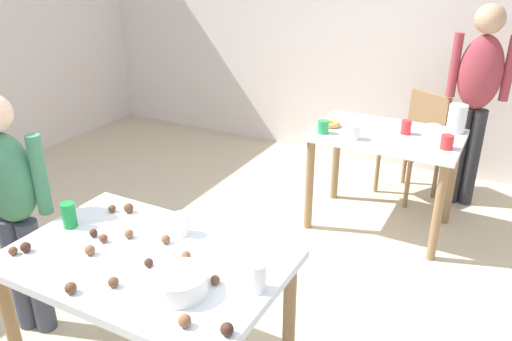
# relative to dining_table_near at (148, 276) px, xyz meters

# --- Properties ---
(wall_back) EXTENTS (6.40, 0.10, 2.60)m
(wall_back) POSITION_rel_dining_table_near_xyz_m (0.10, 3.36, 0.65)
(wall_back) COLOR silver
(wall_back) RESTS_ON ground_plane
(dining_table_near) EXTENTS (1.19, 0.77, 0.75)m
(dining_table_near) POSITION_rel_dining_table_near_xyz_m (0.00, 0.00, 0.00)
(dining_table_near) COLOR silver
(dining_table_near) RESTS_ON ground_plane
(dining_table_far) EXTENTS (1.03, 0.69, 0.75)m
(dining_table_far) POSITION_rel_dining_table_near_xyz_m (0.49, 2.05, -0.02)
(dining_table_far) COLOR silver
(dining_table_far) RESTS_ON ground_plane
(chair_far_table) EXTENTS (0.55, 0.55, 0.87)m
(chair_far_table) POSITION_rel_dining_table_near_xyz_m (0.59, 2.74, -0.15)
(chair_far_table) COLOR olive
(chair_far_table) RESTS_ON ground_plane
(person_girl_near) EXTENTS (0.45, 0.28, 1.34)m
(person_girl_near) POSITION_rel_dining_table_near_xyz_m (-0.87, 0.03, 0.14)
(person_girl_near) COLOR #383D4C
(person_girl_near) RESTS_ON ground_plane
(person_adult_far) EXTENTS (0.46, 0.25, 1.59)m
(person_adult_far) POSITION_rel_dining_table_near_xyz_m (0.99, 2.75, 0.31)
(person_adult_far) COLOR #28282D
(person_adult_far) RESTS_ON ground_plane
(mixing_bowl) EXTENTS (0.22, 0.22, 0.08)m
(mixing_bowl) POSITION_rel_dining_table_near_xyz_m (0.27, -0.13, 0.14)
(mixing_bowl) COLOR white
(mixing_bowl) RESTS_ON dining_table_near
(soda_can) EXTENTS (0.07, 0.07, 0.12)m
(soda_can) POSITION_rel_dining_table_near_xyz_m (-0.48, 0.03, 0.16)
(soda_can) COLOR #198438
(soda_can) RESTS_ON dining_table_near
(fork_near) EXTENTS (0.17, 0.02, 0.01)m
(fork_near) POSITION_rel_dining_table_near_xyz_m (0.49, 0.20, 0.10)
(fork_near) COLOR silver
(fork_near) RESTS_ON dining_table_near
(cup_near_0) EXTENTS (0.07, 0.07, 0.12)m
(cup_near_0) POSITION_rel_dining_table_near_xyz_m (0.52, 0.02, 0.16)
(cup_near_0) COLOR white
(cup_near_0) RESTS_ON dining_table_near
(cup_near_1) EXTENTS (0.07, 0.07, 0.10)m
(cup_near_1) POSITION_rel_dining_table_near_xyz_m (0.03, 0.23, 0.15)
(cup_near_1) COLOR white
(cup_near_1) RESTS_ON dining_table_near
(cake_ball_0) EXTENTS (0.04, 0.04, 0.04)m
(cake_ball_0) POSITION_rel_dining_table_near_xyz_m (0.06, -0.05, 0.12)
(cake_ball_0) COLOR #3D2319
(cake_ball_0) RESTS_ON dining_table_near
(cake_ball_1) EXTENTS (0.05, 0.05, 0.05)m
(cake_ball_1) POSITION_rel_dining_table_near_xyz_m (0.55, -0.24, 0.13)
(cake_ball_1) COLOR #3D2319
(cake_ball_1) RESTS_ON dining_table_near
(cake_ball_2) EXTENTS (0.04, 0.04, 0.04)m
(cake_ball_2) POSITION_rel_dining_table_near_xyz_m (0.36, -0.02, 0.12)
(cake_ball_2) COLOR brown
(cake_ball_2) RESTS_ON dining_table_near
(cake_ball_3) EXTENTS (0.05, 0.05, 0.05)m
(cake_ball_3) POSITION_rel_dining_table_near_xyz_m (0.40, -0.27, 0.13)
(cake_ball_3) COLOR brown
(cake_ball_3) RESTS_ON dining_table_near
(cake_ball_4) EXTENTS (0.04, 0.04, 0.04)m
(cake_ball_4) POSITION_rel_dining_table_near_xyz_m (0.17, 0.06, 0.12)
(cake_ball_4) COLOR brown
(cake_ball_4) RESTS_ON dining_table_near
(cake_ball_5) EXTENTS (0.04, 0.04, 0.04)m
(cake_ball_5) POSITION_rel_dining_table_near_xyz_m (0.01, 0.13, 0.12)
(cake_ball_5) COLOR brown
(cake_ball_5) RESTS_ON dining_table_near
(cake_ball_6) EXTENTS (0.04, 0.04, 0.04)m
(cake_ball_6) POSITION_rel_dining_table_near_xyz_m (-0.16, 0.09, 0.12)
(cake_ball_6) COLOR brown
(cake_ball_6) RESTS_ON dining_table_near
(cake_ball_7) EXTENTS (0.05, 0.05, 0.05)m
(cake_ball_7) POSITION_rel_dining_table_near_xyz_m (-0.48, -0.21, 0.12)
(cake_ball_7) COLOR #3D2319
(cake_ball_7) RESTS_ON dining_table_near
(cake_ball_8) EXTENTS (0.04, 0.04, 0.04)m
(cake_ball_8) POSITION_rel_dining_table_near_xyz_m (-0.51, -0.25, 0.12)
(cake_ball_8) COLOR brown
(cake_ball_8) RESTS_ON dining_table_near
(cake_ball_9) EXTENTS (0.05, 0.05, 0.05)m
(cake_ball_9) POSITION_rel_dining_table_near_xyz_m (-0.09, -0.33, 0.13)
(cake_ball_9) COLOR brown
(cake_ball_9) RESTS_ON dining_table_near
(cake_ball_10) EXTENTS (0.04, 0.04, 0.04)m
(cake_ball_10) POSITION_rel_dining_table_near_xyz_m (0.03, -0.22, 0.12)
(cake_ball_10) COLOR brown
(cake_ball_10) RESTS_ON dining_table_near
(cake_ball_11) EXTENTS (0.05, 0.05, 0.05)m
(cake_ball_11) POSITION_rel_dining_table_near_xyz_m (-0.33, 0.27, 0.13)
(cake_ball_11) COLOR brown
(cake_ball_11) RESTS_ON dining_table_near
(cake_ball_12) EXTENTS (0.04, 0.04, 0.04)m
(cake_ball_12) POSITION_rel_dining_table_near_xyz_m (-0.31, 0.02, 0.12)
(cake_ball_12) COLOR #3D2319
(cake_ball_12) RESTS_ON dining_table_near
(cake_ball_13) EXTENTS (0.04, 0.04, 0.04)m
(cake_ball_13) POSITION_rel_dining_table_near_xyz_m (-0.24, 0.00, 0.12)
(cake_ball_13) COLOR brown
(cake_ball_13) RESTS_ON dining_table_near
(cake_ball_14) EXTENTS (0.04, 0.04, 0.04)m
(cake_ball_14) POSITION_rel_dining_table_near_xyz_m (-0.40, 0.24, 0.12)
(cake_ball_14) COLOR brown
(cake_ball_14) RESTS_ON dining_table_near
(cake_ball_15) EXTENTS (0.05, 0.05, 0.05)m
(cake_ball_15) POSITION_rel_dining_table_near_xyz_m (-0.22, -0.10, 0.12)
(cake_ball_15) COLOR brown
(cake_ball_15) RESTS_ON dining_table_near
(pitcher_far) EXTENTS (0.13, 0.13, 0.20)m
(pitcher_far) POSITION_rel_dining_table_near_xyz_m (0.92, 2.29, 0.20)
(pitcher_far) COLOR white
(pitcher_far) RESTS_ON dining_table_far
(cup_far_0) EXTENTS (0.08, 0.08, 0.09)m
(cup_far_0) POSITION_rel_dining_table_near_xyz_m (0.92, 1.92, 0.15)
(cup_far_0) COLOR red
(cup_far_0) RESTS_ON dining_table_far
(cup_far_1) EXTENTS (0.09, 0.09, 0.10)m
(cup_far_1) POSITION_rel_dining_table_near_xyz_m (0.32, 1.81, 0.15)
(cup_far_1) COLOR white
(cup_far_1) RESTS_ON dining_table_far
(cup_far_2) EXTENTS (0.07, 0.07, 0.10)m
(cup_far_2) POSITION_rel_dining_table_near_xyz_m (0.62, 2.09, 0.15)
(cup_far_2) COLOR red
(cup_far_2) RESTS_ON dining_table_far
(cup_far_3) EXTENTS (0.08, 0.08, 0.09)m
(cup_far_3) POSITION_rel_dining_table_near_xyz_m (0.10, 1.82, 0.15)
(cup_far_3) COLOR green
(cup_far_3) RESTS_ON dining_table_far
(donut_far_0) EXTENTS (0.13, 0.13, 0.04)m
(donut_far_0) POSITION_rel_dining_table_near_xyz_m (0.77, 2.27, 0.12)
(donut_far_0) COLOR white
(donut_far_0) RESTS_ON dining_table_far
(donut_far_1) EXTENTS (0.13, 0.13, 0.04)m
(donut_far_1) POSITION_rel_dining_table_near_xyz_m (0.10, 1.99, 0.12)
(donut_far_1) COLOR gold
(donut_far_1) RESTS_ON dining_table_far
(donut_far_2) EXTENTS (0.12, 0.12, 0.04)m
(donut_far_2) POSITION_rel_dining_table_near_xyz_m (0.85, 2.14, 0.12)
(donut_far_2) COLOR white
(donut_far_2) RESTS_ON dining_table_far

